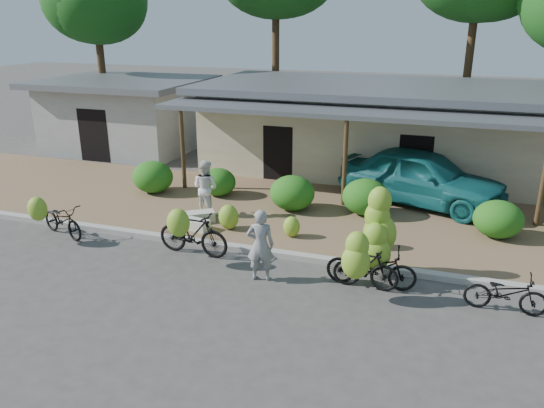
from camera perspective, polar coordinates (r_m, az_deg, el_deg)
The scene contains 23 objects.
ground at distance 11.64m, azimuth 1.63°, elevation -10.19°, with size 100.00×100.00×0.00m, color #43403E.
sidewalk at distance 16.02m, azimuth 6.85°, elevation -1.50°, with size 60.00×6.00×0.12m, color brown.
curb at distance 13.32m, azimuth 4.16°, elevation -5.84°, with size 60.00×0.25×0.15m, color #A8A399.
shop_main at distance 21.21m, azimuth 10.40°, elevation 8.21°, with size 13.00×8.50×3.35m.
shop_grey at distance 25.26m, azimuth -15.41°, elevation 9.37°, with size 7.00×6.00×3.15m.
hedge_0 at distance 18.34m, azimuth -12.71°, elevation 2.86°, with size 1.39×1.25×1.08m, color #205914.
hedge_1 at distance 17.70m, azimuth -5.80°, elevation 2.38°, with size 1.18×1.06×0.92m, color #205914.
hedge_2 at distance 16.25m, azimuth 2.19°, elevation 1.20°, with size 1.39×1.25×1.08m, color #205914.
hedge_3 at distance 16.10m, azimuth 10.04°, elevation 0.75°, with size 1.41×1.27×1.10m, color #205914.
hedge_4 at distance 15.47m, azimuth 23.16°, elevation -1.51°, with size 1.31×1.18×1.02m, color #205914.
bike_far_left at distance 15.67m, azimuth -21.91°, elevation -1.47°, with size 1.87×1.43×1.31m.
bike_left at distance 13.49m, azimuth -8.71°, elevation -2.99°, with size 1.97×1.22×1.46m.
bike_center at distance 12.20m, azimuth 11.13°, elevation -4.75°, with size 1.90×1.29×2.21m.
bike_right at distance 11.80m, azimuth 9.47°, elevation -6.34°, with size 1.68×1.21×1.58m.
bike_far_right at distance 11.99m, azimuth 23.86°, elevation -8.74°, with size 1.62×0.57×0.85m.
loose_banana_a at distance 14.86m, azimuth -4.69°, elevation -1.40°, with size 0.57×0.49×0.72m, color #9FB82E.
loose_banana_b at distance 14.33m, azimuth 2.12°, elevation -2.45°, with size 0.46×0.39×0.58m, color #9FB82E.
loose_banana_c at distance 13.89m, azimuth 10.82°, elevation -3.38°, with size 0.52×0.44×0.64m, color #9FB82E.
sack_near at distance 15.56m, azimuth -7.78°, elevation -1.36°, with size 0.85×0.40×0.30m, color silver.
sack_far at distance 15.02m, azimuth -8.16°, elevation -2.20°, with size 0.75×0.38×0.28m, color silver.
vendor at distance 12.09m, azimuth -1.26°, elevation -4.44°, with size 0.63×0.41×1.72m, color gray.
bystander at distance 15.91m, azimuth -7.17°, elevation 1.76°, with size 0.81×0.63×1.67m, color silver.
teal_van at distance 17.37m, azimuth 15.79°, elevation 2.83°, with size 2.08×5.16×1.76m, color #166467.
Camera 1 is at (2.89, -9.69, 5.77)m, focal length 35.00 mm.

